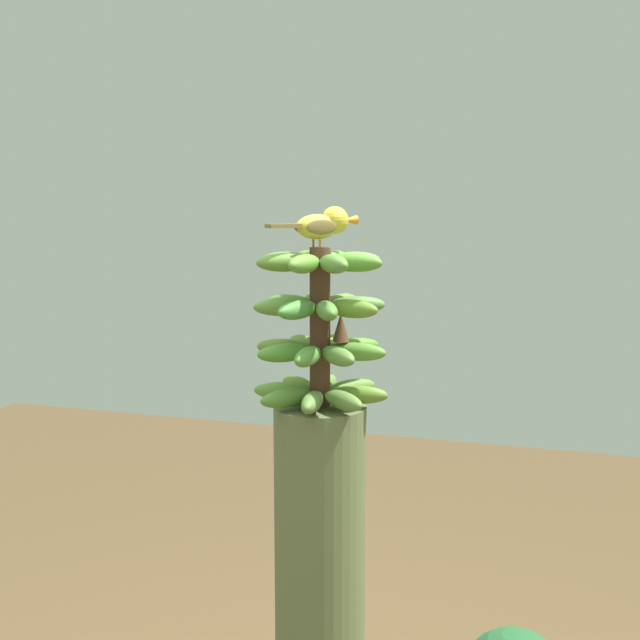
% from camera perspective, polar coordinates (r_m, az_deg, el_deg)
% --- Properties ---
extents(banana_bunch, '(0.29, 0.29, 0.34)m').
position_cam_1_polar(banana_bunch, '(1.67, 0.02, -0.57)').
color(banana_bunch, '#4C2D1E').
rests_on(banana_bunch, banana_tree).
extents(perched_bird, '(0.19, 0.15, 0.08)m').
position_cam_1_polar(perched_bird, '(1.67, 0.27, 6.88)').
color(perched_bird, '#C68933').
rests_on(perched_bird, banana_bunch).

